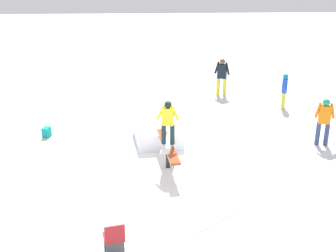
{
  "coord_description": "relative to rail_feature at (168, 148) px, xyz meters",
  "views": [
    {
      "loc": [
        12.68,
        -0.49,
        6.57
      ],
      "look_at": [
        0.0,
        0.0,
        1.36
      ],
      "focal_mm": 50.0,
      "sensor_mm": 36.0,
      "label": 1
    }
  ],
  "objects": [
    {
      "name": "bystander_black",
      "position": [
        -6.81,
        2.61,
        0.28
      ],
      "size": [
        0.36,
        0.68,
        1.64
      ],
      "rotation": [
        0.0,
        0.0,
        1.17
      ],
      "color": "yellow",
      "rests_on": "ground"
    },
    {
      "name": "ground_plane",
      "position": [
        0.0,
        0.0,
        -0.64
      ],
      "size": [
        60.0,
        60.0,
        0.0
      ],
      "primitive_type": "plane",
      "color": "white"
    },
    {
      "name": "folding_chair",
      "position": [
        4.2,
        -1.33,
        -0.23
      ],
      "size": [
        0.53,
        0.53,
        0.88
      ],
      "rotation": [
        0.0,
        0.0,
        4.95
      ],
      "color": "#3F3F44",
      "rests_on": "ground"
    },
    {
      "name": "bystander_blue",
      "position": [
        -5.04,
        4.88,
        0.17
      ],
      "size": [
        0.62,
        0.3,
        1.45
      ],
      "rotation": [
        0.0,
        0.0,
        2.82
      ],
      "color": "gold",
      "rests_on": "ground"
    },
    {
      "name": "snow_kicker_ramp",
      "position": [
        -1.97,
        -0.28,
        -0.37
      ],
      "size": [
        1.99,
        1.73,
        0.55
      ],
      "primitive_type": "cube",
      "rotation": [
        0.0,
        0.0,
        0.14
      ],
      "color": "white",
      "rests_on": "ground"
    },
    {
      "name": "bystander_orange",
      "position": [
        -1.44,
        5.21,
        0.28
      ],
      "size": [
        0.28,
        0.67,
        1.64
      ],
      "rotation": [
        0.0,
        0.0,
        1.4
      ],
      "color": "navy",
      "rests_on": "ground"
    },
    {
      "name": "main_rider_on_rail",
      "position": [
        0.0,
        0.0,
        0.8
      ],
      "size": [
        1.38,
        0.69,
        1.38
      ],
      "rotation": [
        0.0,
        0.0,
        -0.19
      ],
      "color": "silver",
      "rests_on": "rail_feature"
    },
    {
      "name": "rail_feature",
      "position": [
        0.0,
        0.0,
        0.0
      ],
      "size": [
        2.5,
        0.62,
        0.76
      ],
      "rotation": [
        0.0,
        0.0,
        0.14
      ],
      "color": "black",
      "rests_on": "ground"
    },
    {
      "name": "backpack_on_snow",
      "position": [
        -2.49,
        -4.15,
        -0.47
      ],
      "size": [
        0.35,
        0.3,
        0.34
      ],
      "primitive_type": "cube",
      "rotation": [
        0.0,
        0.0,
        5.96
      ],
      "color": "teal",
      "rests_on": "ground"
    },
    {
      "name": "loose_snowboard_white",
      "position": [
        2.91,
        1.04,
        -0.63
      ],
      "size": [
        1.14,
        1.32,
        0.02
      ],
      "primitive_type": "cube",
      "rotation": [
        0.0,
        0.0,
        5.39
      ],
      "color": "white",
      "rests_on": "ground"
    }
  ]
}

